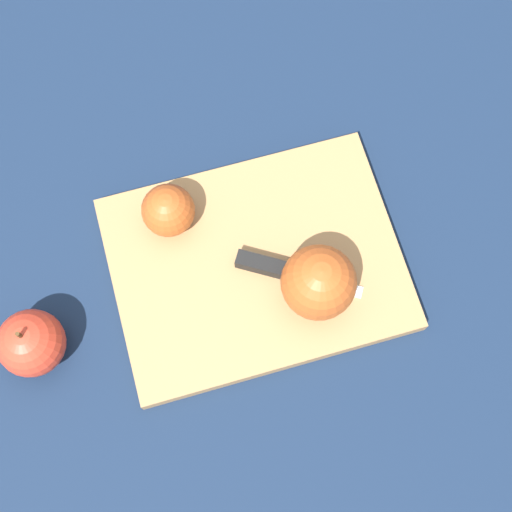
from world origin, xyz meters
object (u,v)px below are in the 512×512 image
at_px(apple_half_right, 319,282).
at_px(apple_half_left, 168,211).
at_px(apple_whole, 31,343).
at_px(knife, 274,268).

bearing_deg(apple_half_right, apple_half_left, 112.14).
bearing_deg(apple_whole, apple_half_left, 20.93).
bearing_deg(apple_half_left, apple_half_right, 66.23).
height_order(apple_half_left, apple_whole, apple_whole).
distance_m(apple_half_left, apple_whole, 0.22).
xyz_separation_m(apple_half_right, knife, (-0.03, 0.05, -0.04)).
height_order(apple_half_right, knife, apple_half_right).
bearing_deg(apple_whole, knife, -6.64).
distance_m(apple_half_left, apple_half_right, 0.20).
xyz_separation_m(apple_half_left, knife, (0.09, -0.11, -0.02)).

